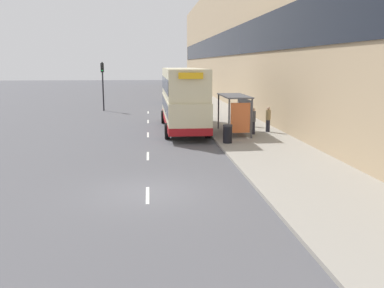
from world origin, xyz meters
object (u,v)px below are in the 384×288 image
object	(u,v)px
pedestrian_at_shelter	(268,119)
traffic_light_far_kerb	(103,78)
double_decker_bus_near	(183,98)
car_0	(173,96)
litter_bin	(228,134)
bus_shelter	(238,107)
pedestrian_2	(253,121)
pedestrian_1	(247,113)

from	to	relation	value
pedestrian_at_shelter	traffic_light_far_kerb	bearing A→B (deg)	128.38
double_decker_bus_near	car_0	xyz separation A→B (m)	(0.56, 21.52, -1.43)
litter_bin	car_0	bearing A→B (deg)	93.16
bus_shelter	pedestrian_2	size ratio (longest dim) A/B	2.48
bus_shelter	double_decker_bus_near	world-z (taller)	double_decker_bus_near
car_0	litter_bin	size ratio (longest dim) A/B	4.14
bus_shelter	double_decker_bus_near	xyz separation A→B (m)	(-3.30, 2.83, 0.41)
double_decker_bus_near	litter_bin	distance (m)	6.49
bus_shelter	pedestrian_2	bearing A→B (deg)	-9.02
pedestrian_at_shelter	traffic_light_far_kerb	world-z (taller)	traffic_light_far_kerb
car_0	pedestrian_1	size ratio (longest dim) A/B	2.45
pedestrian_2	bus_shelter	bearing A→B (deg)	170.98
car_0	pedestrian_2	world-z (taller)	pedestrian_2
traffic_light_far_kerb	pedestrian_at_shelter	bearing A→B (deg)	-51.62
pedestrian_at_shelter	litter_bin	size ratio (longest dim) A/B	1.60
bus_shelter	pedestrian_at_shelter	distance (m)	2.46
double_decker_bus_near	pedestrian_at_shelter	world-z (taller)	double_decker_bus_near
pedestrian_2	traffic_light_far_kerb	world-z (taller)	traffic_light_far_kerb
car_0	bus_shelter	bearing A→B (deg)	-83.59
bus_shelter	traffic_light_far_kerb	bearing A→B (deg)	122.00
double_decker_bus_near	traffic_light_far_kerb	world-z (taller)	traffic_light_far_kerb
double_decker_bus_near	car_0	world-z (taller)	double_decker_bus_near
car_0	pedestrian_at_shelter	xyz separation A→B (m)	(4.94, -23.69, 0.14)
double_decker_bus_near	car_0	distance (m)	21.58
double_decker_bus_near	car_0	size ratio (longest dim) A/B	2.57
double_decker_bus_near	litter_bin	size ratio (longest dim) A/B	10.67
bus_shelter	car_0	world-z (taller)	bus_shelter
car_0	pedestrian_1	world-z (taller)	pedestrian_1
traffic_light_far_kerb	pedestrian_2	bearing A→B (deg)	-55.85
bus_shelter	traffic_light_far_kerb	world-z (taller)	traffic_light_far_kerb
litter_bin	traffic_light_far_kerb	xyz separation A→B (m)	(-8.95, 19.38, 2.55)
double_decker_bus_near	litter_bin	bearing A→B (deg)	-70.73
bus_shelter	pedestrian_1	xyz separation A→B (m)	(1.42, 3.54, -0.83)
double_decker_bus_near	pedestrian_1	xyz separation A→B (m)	(4.71, 0.71, -1.24)
car_0	pedestrian_2	bearing A→B (deg)	-81.38
litter_bin	pedestrian_2	bearing A→B (deg)	53.23
pedestrian_1	car_0	bearing A→B (deg)	101.29
car_0	litter_bin	distance (m)	27.50
car_0	pedestrian_at_shelter	distance (m)	24.20
litter_bin	bus_shelter	bearing A→B (deg)	68.48
pedestrian_1	litter_bin	bearing A→B (deg)	-111.66
double_decker_bus_near	litter_bin	xyz separation A→B (m)	(2.08, -5.93, -1.62)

